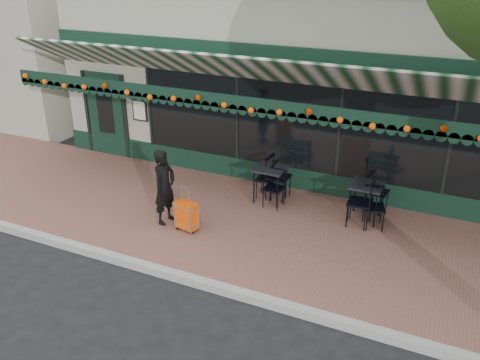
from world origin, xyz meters
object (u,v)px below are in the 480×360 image
at_px(woman, 165,187).
at_px(chair_b_front, 274,189).
at_px(chair_a_left, 360,203).
at_px(chair_a_right, 378,192).
at_px(cafe_table_b, 270,171).
at_px(chair_a_front, 374,208).
at_px(cafe_table_a, 366,188).
at_px(chair_b_right, 278,177).
at_px(chair_b_left, 266,179).
at_px(suitcase, 187,216).

xyz_separation_m(woman, chair_b_front, (1.72, 1.53, -0.36)).
bearing_deg(chair_a_left, chair_a_right, 162.63).
height_order(woman, cafe_table_b, woman).
bearing_deg(chair_a_front, cafe_table_a, 115.31).
height_order(chair_a_left, chair_b_front, chair_a_left).
distance_m(cafe_table_a, chair_b_front, 1.91).
distance_m(woman, cafe_table_a, 4.01).
bearing_deg(chair_b_right, chair_a_left, -100.91).
xyz_separation_m(chair_a_front, chair_b_left, (-2.44, 0.41, -0.01)).
xyz_separation_m(chair_a_right, chair_a_front, (0.08, -0.75, 0.00)).
distance_m(suitcase, chair_b_front, 2.03).
xyz_separation_m(woman, chair_a_right, (3.75, 2.27, -0.35)).
xyz_separation_m(chair_a_left, chair_a_right, (0.20, 0.77, -0.06)).
bearing_deg(chair_a_front, chair_a_right, 78.88).
bearing_deg(chair_a_front, chair_b_right, 151.27).
height_order(cafe_table_a, chair_b_right, chair_b_right).
bearing_deg(cafe_table_a, chair_a_front, -47.83).
relative_size(woman, chair_a_front, 1.81).
bearing_deg(chair_a_left, chair_b_front, -93.46).
distance_m(suitcase, chair_b_left, 2.22).
bearing_deg(chair_a_right, chair_b_front, 115.98).
xyz_separation_m(chair_a_front, chair_b_front, (-2.10, 0.02, -0.01)).
height_order(woman, chair_a_right, woman).
xyz_separation_m(woman, chair_a_front, (3.83, 1.51, -0.34)).
bearing_deg(chair_b_left, suitcase, -26.26).
distance_m(chair_a_front, chair_b_left, 2.47).
xyz_separation_m(chair_a_left, chair_a_front, (0.28, 0.02, -0.06)).
height_order(cafe_table_b, chair_b_right, chair_b_right).
relative_size(chair_a_left, chair_b_left, 1.16).
xyz_separation_m(cafe_table_b, chair_a_front, (2.28, -0.23, -0.28)).
xyz_separation_m(cafe_table_a, chair_a_front, (0.23, -0.25, -0.27)).
xyz_separation_m(cafe_table_a, cafe_table_b, (-2.05, -0.02, 0.01)).
xyz_separation_m(chair_b_left, chair_b_front, (0.33, -0.40, -0.00)).
bearing_deg(cafe_table_b, chair_a_front, -5.87).
distance_m(suitcase, cafe_table_b, 2.16).
xyz_separation_m(woman, chair_a_left, (3.55, 1.50, -0.29)).
bearing_deg(chair_b_left, chair_b_right, 95.19).
distance_m(chair_b_left, chair_b_front, 0.52).
relative_size(suitcase, cafe_table_a, 1.21).
height_order(woman, chair_b_right, woman).
bearing_deg(chair_b_right, chair_b_front, -167.90).
relative_size(chair_a_left, chair_a_front, 1.13).
bearing_deg(suitcase, chair_b_front, 66.27).
bearing_deg(woman, chair_a_left, -61.69).
height_order(woman, chair_a_left, woman).
relative_size(cafe_table_a, chair_a_left, 0.81).
height_order(chair_a_front, chair_b_left, chair_a_front).
distance_m(cafe_table_b, chair_b_right, 0.33).
height_order(cafe_table_a, chair_b_front, chair_b_front).
relative_size(chair_a_front, chair_b_left, 1.02).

